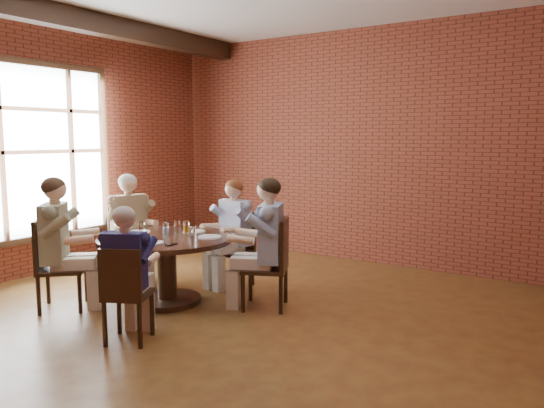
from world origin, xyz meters
The scene contains 27 objects.
floor centered at (0.00, 0.00, 0.00)m, with size 7.00×7.00×0.00m, color brown.
wall_back centered at (0.00, 3.50, 1.70)m, with size 7.00×7.00×0.00m, color brown.
wall_left centered at (-3.25, 0.00, 1.70)m, with size 7.00×7.00×0.00m, color brown.
ceiling_beam centered at (-2.45, 0.00, 3.27)m, with size 0.22×6.90×0.26m, color black.
window centered at (-3.18, 0.40, 1.65)m, with size 0.10×2.16×2.36m.
dining_table centered at (-0.90, 0.43, 0.53)m, with size 1.48×1.48×0.75m.
chair_a centered at (0.19, 0.94, 0.53)m, with size 0.62×0.62×0.98m.
diner_a centered at (0.10, 0.90, 0.70)m, with size 0.57×0.71×1.41m, color #4169AA, non-canonical shape.
chair_b centered at (-0.72, 1.47, 0.50)m, with size 0.48×0.48×0.93m.
diner_b centered at (-0.73, 1.39, 0.66)m, with size 0.52×0.64×1.32m, color #939CBB, non-canonical shape.
chair_c centered at (-2.03, 0.87, 0.52)m, with size 0.58×0.58×0.96m.
diner_c centered at (-1.94, 0.84, 0.69)m, with size 0.55×0.68×1.37m, color brown, non-canonical shape.
chair_d centered at (-1.77, -0.40, 0.53)m, with size 0.66×0.66×0.98m.
diner_d centered at (-1.70, -0.33, 0.71)m, with size 0.58×0.71×1.42m, color #B0A58B, non-canonical shape.
chair_e centered at (-0.35, -0.64, 0.48)m, with size 0.51×0.51×0.88m.
diner_e centered at (-0.38, -0.58, 0.62)m, with size 0.47×0.58×1.24m, color #1A1948, non-canonical shape.
plate_a centered at (-0.46, 0.65, 0.76)m, with size 0.26×0.26×0.01m, color white.
plate_b centered at (-0.83, 0.81, 0.76)m, with size 0.26×0.26×0.01m, color white.
plate_c centered at (-1.34, 0.44, 0.76)m, with size 0.26×0.26×0.01m, color white.
plate_d centered at (-0.76, 0.06, 0.76)m, with size 0.26×0.26×0.01m, color white.
glass_a centered at (-0.58, 0.51, 0.82)m, with size 0.07×0.07×0.14m, color white.
glass_b centered at (-0.85, 0.70, 0.82)m, with size 0.07×0.07×0.14m, color white.
glass_c centered at (-1.00, 0.71, 0.82)m, with size 0.07×0.07×0.14m, color white.
glass_d centered at (-0.98, 0.51, 0.82)m, with size 0.07×0.07×0.14m, color white.
glass_e centered at (-1.22, 0.37, 0.82)m, with size 0.07×0.07×0.14m, color white.
glass_f centered at (-1.11, 0.01, 0.82)m, with size 0.07×0.07×0.14m, color white.
smartphone centered at (-0.54, 0.14, 0.75)m, with size 0.06×0.12×0.01m, color black.
Camera 1 is at (3.26, -3.71, 1.84)m, focal length 35.00 mm.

